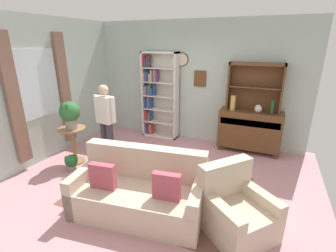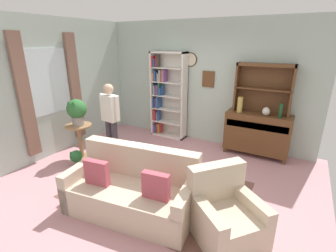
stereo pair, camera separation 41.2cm
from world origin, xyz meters
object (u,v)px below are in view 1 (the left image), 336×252
object	(u,v)px
plant_stand	(73,141)
potted_plant_small	(72,162)
bookshelf	(157,95)
couch_floral	(139,192)
person_reading	(106,118)
vase_round	(258,109)
potted_plant_large	(70,113)
bottle_wine	(272,108)
sideboard	(249,129)
sideboard_hutch	(255,80)
armchair_floral	(236,212)
vase_tall	(233,103)

from	to	relation	value
plant_stand	potted_plant_small	xyz separation A→B (m)	(0.21, -0.31, -0.25)
bookshelf	couch_floral	size ratio (longest dim) A/B	1.11
person_reading	vase_round	bearing A→B (deg)	29.71
potted_plant_large	person_reading	bearing A→B (deg)	31.32
couch_floral	bottle_wine	bearing A→B (deg)	59.26
sideboard	couch_floral	size ratio (longest dim) A/B	0.69
bookshelf	vase_round	distance (m)	2.39
person_reading	sideboard_hutch	bearing A→B (deg)	33.75
sideboard	sideboard_hutch	size ratio (longest dim) A/B	1.18
bookshelf	couch_floral	bearing A→B (deg)	-69.51
armchair_floral	person_reading	distance (m)	2.93
bookshelf	armchair_floral	world-z (taller)	bookshelf
couch_floral	potted_plant_large	xyz separation A→B (m)	(-1.93, 0.81, 0.73)
bookshelf	person_reading	xyz separation A→B (m)	(-0.31, -1.69, -0.15)
plant_stand	potted_plant_small	size ratio (longest dim) A/B	2.23
bookshelf	plant_stand	xyz separation A→B (m)	(-0.89, -2.01, -0.61)
plant_stand	sideboard	bearing A→B (deg)	31.45
couch_floral	armchair_floral	bearing A→B (deg)	6.18
vase_round	bookshelf	bearing A→B (deg)	176.37
sideboard	vase_tall	size ratio (longest dim) A/B	4.05
bottle_wine	person_reading	distance (m)	3.32
sideboard	couch_floral	world-z (taller)	sideboard
bookshelf	person_reading	bearing A→B (deg)	-100.45
sideboard_hutch	person_reading	size ratio (longest dim) A/B	0.71
armchair_floral	potted_plant_small	distance (m)	3.08
vase_tall	bottle_wine	world-z (taller)	vase_tall
bookshelf	sideboard_hutch	distance (m)	2.31
sideboard_hutch	potted_plant_large	distance (m)	3.77
couch_floral	potted_plant_small	world-z (taller)	couch_floral
vase_round	vase_tall	bearing A→B (deg)	-178.51
vase_round	person_reading	world-z (taller)	person_reading
sideboard	potted_plant_large	world-z (taller)	potted_plant_large
bookshelf	sideboard_hutch	world-z (taller)	bookshelf
sideboard	vase_tall	world-z (taller)	vase_tall
plant_stand	potted_plant_large	size ratio (longest dim) A/B	1.37
sideboard_hutch	armchair_floral	world-z (taller)	sideboard_hutch
bottle_wine	armchair_floral	world-z (taller)	bottle_wine
plant_stand	vase_tall	bearing A→B (deg)	33.79
sideboard_hutch	vase_tall	world-z (taller)	sideboard_hutch
vase_tall	potted_plant_large	xyz separation A→B (m)	(-2.73, -1.86, -0.04)
couch_floral	person_reading	size ratio (longest dim) A/B	1.22
plant_stand	potted_plant_large	bearing A→B (deg)	-38.72
vase_round	armchair_floral	distance (m)	2.64
couch_floral	plant_stand	distance (m)	2.13
vase_round	couch_floral	size ratio (longest dim) A/B	0.09
couch_floral	potted_plant_small	size ratio (longest dim) A/B	5.80
bottle_wine	armchair_floral	size ratio (longest dim) A/B	0.26
sideboard	bottle_wine	distance (m)	0.68
armchair_floral	person_reading	world-z (taller)	person_reading
bottle_wine	bookshelf	bearing A→B (deg)	176.24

